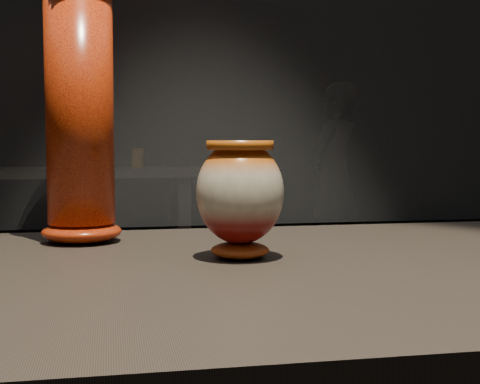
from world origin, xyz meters
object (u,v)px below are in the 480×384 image
object	(u,v)px
main_vase	(240,194)
visitor	(334,178)
back_shelf	(45,211)
tall_vase	(80,120)

from	to	relation	value
main_vase	visitor	distance (m)	4.54
main_vase	back_shelf	world-z (taller)	main_vase
tall_vase	visitor	world-z (taller)	visitor
main_vase	visitor	size ratio (longest dim) A/B	0.11
main_vase	tall_vase	distance (m)	0.33
main_vase	tall_vase	bearing A→B (deg)	138.63
tall_vase	visitor	size ratio (longest dim) A/B	0.27
tall_vase	back_shelf	world-z (taller)	tall_vase
main_vase	visitor	world-z (taller)	visitor
back_shelf	visitor	distance (m)	2.36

